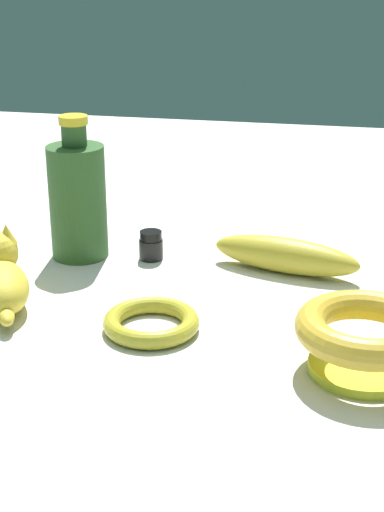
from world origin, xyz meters
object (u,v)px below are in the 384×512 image
(bangle, at_px, (151,322))
(bottle_tall, at_px, (78,199))
(nail_polish_jar, at_px, (151,245))
(banana, at_px, (286,255))
(bowl, at_px, (365,335))

(bangle, bearing_deg, bottle_tall, -142.39)
(bangle, xyz_separation_m, nail_polish_jar, (-0.20, -0.05, 0.01))
(banana, bearing_deg, bangle, 69.51)
(banana, xyz_separation_m, bottle_tall, (-0.00, -0.28, 0.06))
(nail_polish_jar, distance_m, bowl, 0.37)
(banana, relative_size, bowl, 1.40)
(bangle, bearing_deg, bowl, 78.92)
(nail_polish_jar, distance_m, bottle_tall, 0.11)
(nail_polish_jar, height_order, bottle_tall, bottle_tall)
(bowl, bearing_deg, nail_polish_jar, -131.40)
(bowl, bearing_deg, bangle, -101.08)
(nail_polish_jar, bearing_deg, bangle, 14.65)
(bangle, height_order, bottle_tall, bottle_tall)
(nail_polish_jar, xyz_separation_m, bottle_tall, (0.01, -0.10, 0.06))
(banana, height_order, bowl, bowl)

